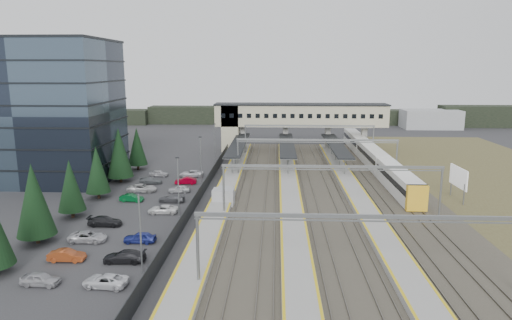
{
  "coord_description": "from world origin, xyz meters",
  "views": [
    {
      "loc": [
        4.84,
        -65.52,
        19.47
      ],
      "look_at": [
        1.4,
        10.59,
        4.0
      ],
      "focal_mm": 32.0,
      "sensor_mm": 36.0,
      "label": 1
    }
  ],
  "objects_px": {
    "office_building": "(42,110)",
    "billboard": "(458,178)",
    "footbridge": "(289,117)",
    "relay_cabin_far": "(224,194)",
    "train": "(373,157)",
    "relay_cabin_near": "(223,198)"
  },
  "relations": [
    {
      "from": "relay_cabin_far",
      "to": "train",
      "type": "xyz_separation_m",
      "value": [
        26.8,
        24.66,
        1.0
      ]
    },
    {
      "from": "relay_cabin_near",
      "to": "relay_cabin_far",
      "type": "bearing_deg",
      "value": 93.47
    },
    {
      "from": "office_building",
      "to": "relay_cabin_far",
      "type": "relative_size",
      "value": 8.68
    },
    {
      "from": "relay_cabin_far",
      "to": "billboard",
      "type": "xyz_separation_m",
      "value": [
        34.66,
        1.86,
        2.35
      ]
    },
    {
      "from": "relay_cabin_far",
      "to": "footbridge",
      "type": "bearing_deg",
      "value": 76.12
    },
    {
      "from": "office_building",
      "to": "footbridge",
      "type": "xyz_separation_m",
      "value": [
        43.7,
        30.0,
        -4.26
      ]
    },
    {
      "from": "train",
      "to": "footbridge",
      "type": "bearing_deg",
      "value": 132.45
    },
    {
      "from": "office_building",
      "to": "billboard",
      "type": "xyz_separation_m",
      "value": [
        67.87,
        -10.62,
        -8.8
      ]
    },
    {
      "from": "office_building",
      "to": "billboard",
      "type": "distance_m",
      "value": 69.25
    },
    {
      "from": "relay_cabin_near",
      "to": "relay_cabin_far",
      "type": "height_order",
      "value": "relay_cabin_near"
    },
    {
      "from": "office_building",
      "to": "train",
      "type": "relative_size",
      "value": 0.41
    },
    {
      "from": "footbridge",
      "to": "train",
      "type": "height_order",
      "value": "footbridge"
    },
    {
      "from": "footbridge",
      "to": "billboard",
      "type": "relative_size",
      "value": 6.78
    },
    {
      "from": "relay_cabin_far",
      "to": "train",
      "type": "height_order",
      "value": "train"
    },
    {
      "from": "footbridge",
      "to": "relay_cabin_near",
      "type": "bearing_deg",
      "value": -102.89
    },
    {
      "from": "relay_cabin_far",
      "to": "billboard",
      "type": "relative_size",
      "value": 0.47
    },
    {
      "from": "billboard",
      "to": "footbridge",
      "type": "bearing_deg",
      "value": 120.75
    },
    {
      "from": "office_building",
      "to": "footbridge",
      "type": "distance_m",
      "value": 53.18
    },
    {
      "from": "relay_cabin_far",
      "to": "train",
      "type": "distance_m",
      "value": 36.43
    },
    {
      "from": "office_building",
      "to": "billboard",
      "type": "height_order",
      "value": "office_building"
    },
    {
      "from": "relay_cabin_far",
      "to": "footbridge",
      "type": "distance_m",
      "value": 44.3
    },
    {
      "from": "relay_cabin_far",
      "to": "billboard",
      "type": "distance_m",
      "value": 34.79
    }
  ]
}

